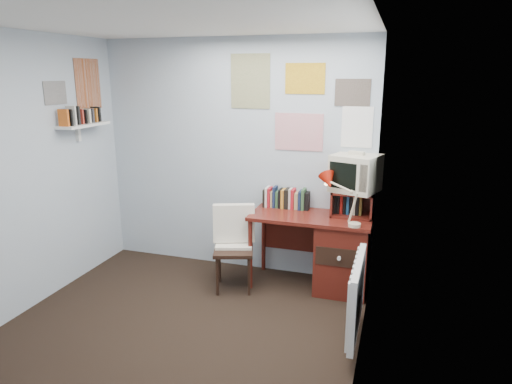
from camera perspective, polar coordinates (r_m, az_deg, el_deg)
ground at (r=3.92m, az=-11.75°, el=-18.67°), size 3.50×3.50×0.00m
back_wall at (r=4.95m, az=-2.65°, el=4.36°), size 3.00×0.02×2.50m
right_wall at (r=2.96m, az=13.17°, el=-3.09°), size 0.02×3.50×2.50m
ceiling at (r=3.31m, az=-14.13°, el=20.61°), size 3.00×3.50×0.02m
desk at (r=4.66m, az=10.05°, el=-7.33°), size 1.20×0.55×0.76m
desk_chair at (r=4.60m, az=-2.83°, el=-7.32°), size 0.52×0.51×0.83m
desk_lamp at (r=4.26m, az=12.34°, el=-1.54°), size 0.32×0.28×0.42m
tv_riser at (r=4.60m, az=11.96°, el=-1.41°), size 0.40×0.30×0.25m
crt_tv at (r=4.54m, az=12.35°, el=2.55°), size 0.51×0.49×0.39m
book_row at (r=4.77m, az=4.49°, el=-0.76°), size 0.60×0.14×0.22m
radiator at (r=3.79m, az=12.53°, el=-12.61°), size 0.09×0.80×0.60m
wall_shelf at (r=5.02m, az=-20.73°, el=7.84°), size 0.20×0.62×0.24m
posters_back at (r=4.68m, az=5.46°, el=11.12°), size 1.20×0.01×0.90m
posters_left at (r=5.05m, az=-21.99°, el=12.11°), size 0.01×0.70×0.60m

